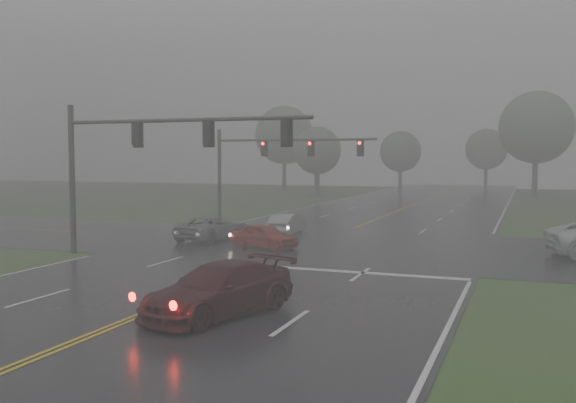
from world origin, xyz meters
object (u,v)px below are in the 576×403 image
at_px(signal_gantry_near, 138,150).
at_px(car_grey, 214,240).
at_px(sedan_maroon, 219,316).
at_px(signal_gantry_far, 265,157).
at_px(sedan_red, 264,248).
at_px(sedan_silver, 287,235).

bearing_deg(signal_gantry_near, car_grey, 86.76).
xyz_separation_m(sedan_maroon, signal_gantry_far, (-8.81, 24.62, 4.70)).
bearing_deg(sedan_red, sedan_silver, 26.14).
xyz_separation_m(sedan_silver, car_grey, (-2.96, -3.98, 0.00)).
height_order(sedan_maroon, sedan_silver, sedan_maroon).
height_order(sedan_maroon, signal_gantry_near, signal_gantry_near).
bearing_deg(signal_gantry_near, sedan_red, 47.82).
bearing_deg(car_grey, sedan_maroon, 127.15).
xyz_separation_m(sedan_maroon, car_grey, (-8.18, 15.47, 0.00)).
xyz_separation_m(sedan_maroon, sedan_silver, (-5.21, 19.45, 0.00)).
distance_m(signal_gantry_near, signal_gantry_far, 15.92).
bearing_deg(sedan_red, signal_gantry_far, 39.07).
xyz_separation_m(sedan_silver, signal_gantry_far, (-3.60, 5.17, 4.70)).
bearing_deg(sedan_silver, sedan_maroon, 103.60).
bearing_deg(sedan_silver, signal_gantry_near, 71.29).
bearing_deg(sedan_maroon, signal_gantry_far, 127.30).
distance_m(sedan_red, sedan_silver, 6.03).
distance_m(sedan_maroon, signal_gantry_far, 26.57).
bearing_deg(sedan_maroon, sedan_red, 124.93).
relative_size(sedan_red, sedan_silver, 0.97).
relative_size(sedan_red, car_grey, 0.75).
xyz_separation_m(sedan_red, car_grey, (-3.97, 1.97, 0.00)).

